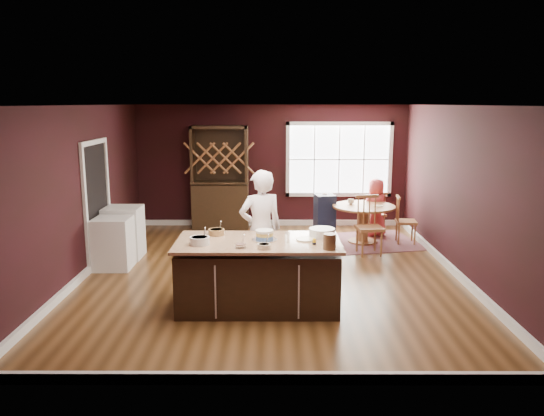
{
  "coord_description": "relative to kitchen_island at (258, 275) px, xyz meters",
  "views": [
    {
      "loc": [
        0.03,
        -8.28,
        2.73
      ],
      "look_at": [
        0.02,
        0.19,
        1.05
      ],
      "focal_mm": 35.0,
      "sensor_mm": 36.0,
      "label": 1
    }
  ],
  "objects": [
    {
      "name": "room_shell",
      "position": [
        0.17,
        1.41,
        0.91
      ],
      "size": [
        7.0,
        7.0,
        7.0
      ],
      "color": "brown",
      "rests_on": "ground"
    },
    {
      "name": "window",
      "position": [
        1.67,
        4.88,
        1.06
      ],
      "size": [
        2.36,
        0.1,
        1.66
      ],
      "primitive_type": null,
      "color": "white",
      "rests_on": "room_shell"
    },
    {
      "name": "doorway",
      "position": [
        -2.8,
        2.01,
        0.59
      ],
      "size": [
        0.08,
        1.26,
        2.13
      ],
      "primitive_type": null,
      "color": "white",
      "rests_on": "room_shell"
    },
    {
      "name": "kitchen_island",
      "position": [
        0.0,
        0.0,
        0.0
      ],
      "size": [
        2.2,
        1.15,
        0.92
      ],
      "color": "black",
      "rests_on": "ground"
    },
    {
      "name": "dining_table",
      "position": [
        1.99,
        3.37,
        0.1
      ],
      "size": [
        1.23,
        1.23,
        0.75
      ],
      "color": "brown",
      "rests_on": "ground"
    },
    {
      "name": "baker",
      "position": [
        0.02,
        0.7,
        0.46
      ],
      "size": [
        0.76,
        0.62,
        1.79
      ],
      "primitive_type": "imported",
      "rotation": [
        0.0,
        0.0,
        3.48
      ],
      "color": "white",
      "rests_on": "ground"
    },
    {
      "name": "layer_cake",
      "position": [
        0.09,
        0.04,
        0.55
      ],
      "size": [
        0.34,
        0.34,
        0.14
      ],
      "primitive_type": null,
      "color": "white",
      "rests_on": "kitchen_island"
    },
    {
      "name": "bowl_blue",
      "position": [
        -0.76,
        -0.18,
        0.53
      ],
      "size": [
        0.26,
        0.26,
        0.1
      ],
      "primitive_type": "cylinder",
      "color": "white",
      "rests_on": "kitchen_island"
    },
    {
      "name": "bowl_yellow",
      "position": [
        -0.59,
        0.32,
        0.52
      ],
      "size": [
        0.22,
        0.22,
        0.08
      ],
      "primitive_type": "cylinder",
      "color": "#8D5C3C",
      "rests_on": "kitchen_island"
    },
    {
      "name": "bowl_pink",
      "position": [
        -0.21,
        -0.35,
        0.51
      ],
      "size": [
        0.15,
        0.15,
        0.05
      ],
      "primitive_type": "cylinder",
      "color": "silver",
      "rests_on": "kitchen_island"
    },
    {
      "name": "bowl_olive",
      "position": [
        0.09,
        -0.39,
        0.51
      ],
      "size": [
        0.17,
        0.17,
        0.06
      ],
      "primitive_type": "cylinder",
      "color": "beige",
      "rests_on": "kitchen_island"
    },
    {
      "name": "drinking_glass",
      "position": [
        0.39,
        -0.07,
        0.55
      ],
      "size": [
        0.07,
        0.07,
        0.14
      ],
      "primitive_type": "cylinder",
      "color": "silver",
      "rests_on": "kitchen_island"
    },
    {
      "name": "dinner_plate",
      "position": [
        0.65,
        0.05,
        0.49
      ],
      "size": [
        0.27,
        0.27,
        0.02
      ],
      "primitive_type": "cylinder",
      "color": "beige",
      "rests_on": "kitchen_island"
    },
    {
      "name": "white_tub",
      "position": [
        0.88,
        0.21,
        0.54
      ],
      "size": [
        0.36,
        0.36,
        0.12
      ],
      "primitive_type": "cylinder",
      "color": "white",
      "rests_on": "kitchen_island"
    },
    {
      "name": "stoneware_crock",
      "position": [
        0.92,
        -0.41,
        0.58
      ],
      "size": [
        0.17,
        0.17,
        0.2
      ],
      "primitive_type": "cylinder",
      "color": "brown",
      "rests_on": "kitchen_island"
    },
    {
      "name": "toy_figurine",
      "position": [
        0.74,
        -0.2,
        0.52
      ],
      "size": [
        0.05,
        0.05,
        0.09
      ],
      "primitive_type": null,
      "color": "yellow",
      "rests_on": "kitchen_island"
    },
    {
      "name": "rug",
      "position": [
        1.99,
        3.37,
        -0.43
      ],
      "size": [
        2.41,
        2.04,
        0.01
      ],
      "primitive_type": "cube",
      "rotation": [
        0.0,
        0.0,
        0.2
      ],
      "color": "brown",
      "rests_on": "ground"
    },
    {
      "name": "chair_east",
      "position": [
        2.83,
        3.32,
        0.04
      ],
      "size": [
        0.42,
        0.44,
        0.96
      ],
      "primitive_type": null,
      "rotation": [
        0.0,
        0.0,
        1.49
      ],
      "color": "brown",
      "rests_on": "ground"
    },
    {
      "name": "chair_south",
      "position": [
        1.96,
        2.53,
        0.11
      ],
      "size": [
        0.52,
        0.5,
        1.09
      ],
      "primitive_type": null,
      "rotation": [
        0.0,
        0.0,
        0.14
      ],
      "color": "brown",
      "rests_on": "ground"
    },
    {
      "name": "chair_north",
      "position": [
        2.36,
        4.11,
        0.02
      ],
      "size": [
        0.46,
        0.44,
        0.92
      ],
      "primitive_type": null,
      "rotation": [
        0.0,
        0.0,
        3.37
      ],
      "color": "brown",
      "rests_on": "ground"
    },
    {
      "name": "seated_woman",
      "position": [
        2.33,
        3.91,
        0.17
      ],
      "size": [
        0.69,
        0.57,
        1.21
      ],
      "primitive_type": "imported",
      "rotation": [
        0.0,
        0.0,
        3.51
      ],
      "color": "#BA3B3D",
      "rests_on": "ground"
    },
    {
      "name": "high_chair",
      "position": [
        1.26,
        3.71,
        0.03
      ],
      "size": [
        0.44,
        0.44,
        0.95
      ],
      "primitive_type": null,
      "rotation": [
        0.0,
        0.0,
        0.18
      ],
      "color": "black",
      "rests_on": "ground"
    },
    {
      "name": "toddler",
      "position": [
        1.24,
        3.72,
        0.37
      ],
      "size": [
        0.18,
        0.14,
        0.26
      ],
      "primitive_type": null,
      "color": "#8CA5BF",
      "rests_on": "high_chair"
    },
    {
      "name": "table_plate",
      "position": [
        2.25,
        3.31,
        0.32
      ],
      "size": [
        0.21,
        0.21,
        0.02
      ],
      "primitive_type": "cylinder",
      "color": "beige",
      "rests_on": "dining_table"
    },
    {
      "name": "table_cup",
      "position": [
        1.76,
        3.54,
        0.36
      ],
      "size": [
        0.13,
        0.13,
        0.1
      ],
      "primitive_type": "imported",
      "rotation": [
        0.0,
        0.0,
        0.02
      ],
      "color": "#EAE7CA",
      "rests_on": "dining_table"
    },
    {
      "name": "hutch",
      "position": [
        -0.96,
        4.63,
        0.69
      ],
      "size": [
        1.23,
        0.51,
        2.25
      ],
      "primitive_type": "cube",
      "color": "black",
      "rests_on": "ground"
    },
    {
      "name": "washer",
      "position": [
        -2.47,
        1.69,
        -0.01
      ],
      "size": [
        0.59,
        0.58,
        0.86
      ],
      "primitive_type": "cube",
      "color": "white",
      "rests_on": "ground"
    },
    {
      "name": "dryer",
      "position": [
        -2.47,
        2.33,
        0.02
      ],
      "size": [
        0.63,
        0.61,
        0.92
      ],
      "primitive_type": "cube",
      "color": "silver",
      "rests_on": "ground"
    }
  ]
}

